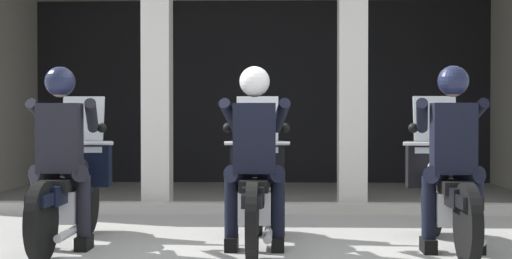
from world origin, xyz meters
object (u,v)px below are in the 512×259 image
object	(u,v)px
police_officer_left	(61,142)
motorcycle_right	(445,190)
motorcycle_left	(70,189)
police_officer_center	(255,142)
motorcycle_center	(256,189)
police_officer_right	(452,142)

from	to	relation	value
police_officer_left	motorcycle_right	world-z (taller)	police_officer_left
motorcycle_left	police_officer_center	world-z (taller)	police_officer_center
motorcycle_center	motorcycle_right	xyz separation A→B (m)	(1.68, -0.04, 0.00)
motorcycle_left	motorcycle_center	distance (m)	1.68
police_officer_center	motorcycle_right	size ratio (longest dim) A/B	0.78
motorcycle_left	motorcycle_center	bearing A→B (deg)	5.81
motorcycle_left	motorcycle_right	world-z (taller)	same
motorcycle_center	police_officer_right	bearing A→B (deg)	-6.69
motorcycle_left	motorcycle_right	bearing A→B (deg)	4.91
motorcycle_left	police_officer_center	xyz separation A→B (m)	(1.68, -0.27, 0.44)
police_officer_right	motorcycle_left	bearing A→B (deg)	-178.72
motorcycle_left	police_officer_left	world-z (taller)	police_officer_left
motorcycle_center	police_officer_center	size ratio (longest dim) A/B	1.29
police_officer_center	motorcycle_right	bearing A→B (deg)	12.49
motorcycle_right	police_officer_right	distance (m)	0.52
motorcycle_left	motorcycle_center	xyz separation A→B (m)	(1.68, 0.01, 0.00)
motorcycle_center	motorcycle_right	world-z (taller)	same
motorcycle_right	police_officer_right	world-z (taller)	police_officer_right
police_officer_center	police_officer_right	world-z (taller)	same
police_officer_left	motorcycle_right	distance (m)	3.39
police_officer_left	police_officer_right	distance (m)	3.36
police_officer_center	motorcycle_right	world-z (taller)	police_officer_center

